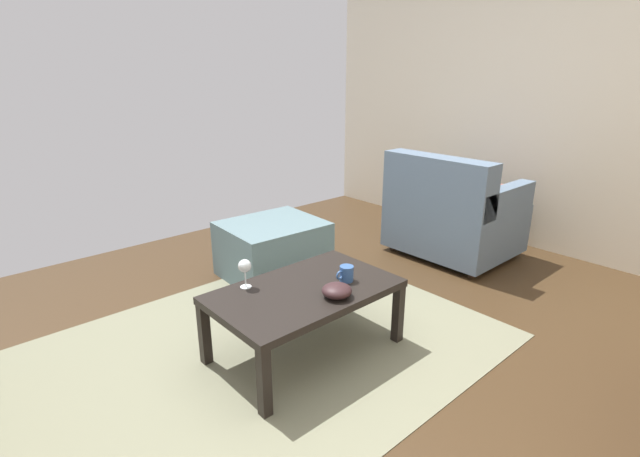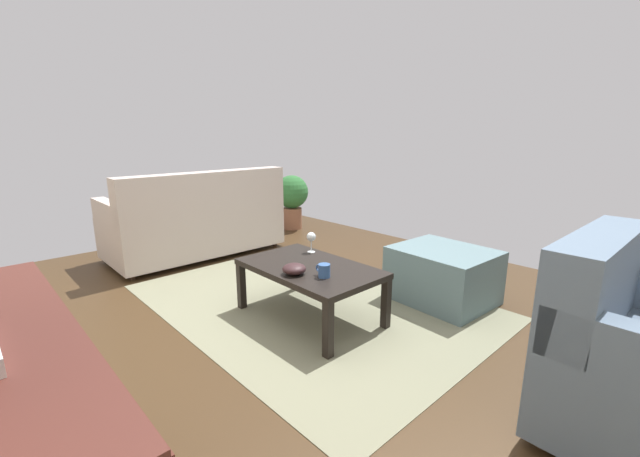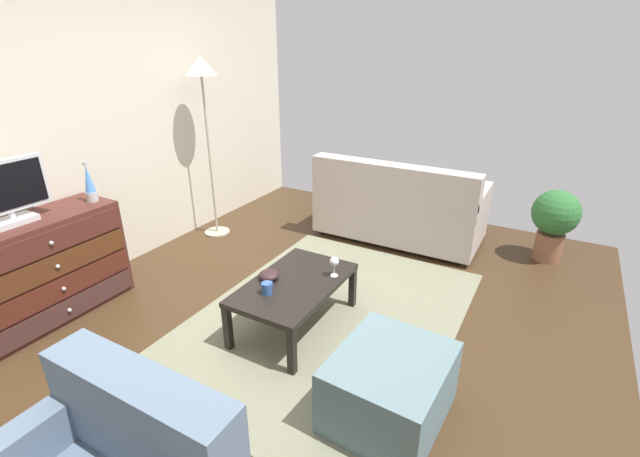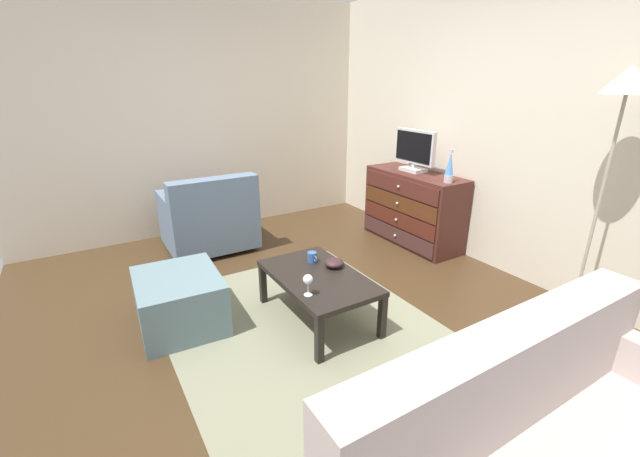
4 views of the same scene
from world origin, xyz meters
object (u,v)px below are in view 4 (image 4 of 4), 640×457
(coffee_table, at_px, (318,280))
(bowl_decorative, at_px, (334,263))
(tv, at_px, (414,150))
(mug, at_px, (312,257))
(lava_lamp, at_px, (450,168))
(dresser, at_px, (413,208))
(ottoman, at_px, (180,301))
(armchair, at_px, (210,219))
(wine_glass, at_px, (308,280))
(standing_lamp, at_px, (623,108))

(coffee_table, relative_size, bowl_decorative, 6.37)
(tv, height_order, coffee_table, tv)
(mug, bearing_deg, tv, 111.77)
(lava_lamp, bearing_deg, dresser, 175.03)
(ottoman, bearing_deg, armchair, 154.05)
(lava_lamp, relative_size, bowl_decorative, 2.15)
(lava_lamp, height_order, mug, lava_lamp)
(lava_lamp, bearing_deg, tv, 173.30)
(dresser, relative_size, armchair, 1.32)
(coffee_table, distance_m, bowl_decorative, 0.21)
(lava_lamp, xyz_separation_m, ottoman, (-0.15, -2.66, -0.76))
(ottoman, bearing_deg, lava_lamp, 86.84)
(coffee_table, height_order, wine_glass, wine_glass)
(standing_lamp, bearing_deg, bowl_decorative, -125.97)
(armchair, height_order, standing_lamp, standing_lamp)
(standing_lamp, bearing_deg, armchair, -145.18)
(wine_glass, xyz_separation_m, bowl_decorative, (-0.28, 0.40, -0.08))
(bowl_decorative, height_order, armchair, armchair)
(coffee_table, relative_size, standing_lamp, 0.52)
(bowl_decorative, relative_size, standing_lamp, 0.08)
(coffee_table, distance_m, armchair, 1.85)
(dresser, relative_size, ottoman, 1.72)
(lava_lamp, height_order, ottoman, lava_lamp)
(bowl_decorative, bearing_deg, lava_lamp, 100.13)
(tv, distance_m, standing_lamp, 2.04)
(armchair, bearing_deg, ottoman, -25.95)
(dresser, bearing_deg, ottoman, -82.54)
(mug, xyz_separation_m, bowl_decorative, (0.17, 0.10, -0.01))
(dresser, height_order, coffee_table, dresser)
(mug, relative_size, armchair, 0.13)
(lava_lamp, relative_size, mug, 2.89)
(mug, bearing_deg, lava_lamp, 93.68)
(dresser, relative_size, bowl_decorative, 7.82)
(coffee_table, bearing_deg, armchair, -171.01)
(armchair, relative_size, ottoman, 1.30)
(tv, xyz_separation_m, lava_lamp, (0.58, -0.07, -0.09))
(wine_glass, relative_size, standing_lamp, 0.08)
(wine_glass, bearing_deg, coffee_table, 136.10)
(coffee_table, xyz_separation_m, armchair, (-1.83, -0.29, 0.01))
(tv, height_order, lava_lamp, tv)
(wine_glass, relative_size, ottoman, 0.22)
(dresser, height_order, bowl_decorative, dresser)
(bowl_decorative, bearing_deg, wine_glass, -54.78)
(wine_glass, bearing_deg, mug, 146.66)
(coffee_table, xyz_separation_m, ottoman, (-0.48, -0.94, -0.13))
(lava_lamp, relative_size, armchair, 0.36)
(standing_lamp, bearing_deg, lava_lamp, 179.79)
(tv, xyz_separation_m, wine_glass, (1.13, -2.00, -0.56))
(mug, bearing_deg, coffee_table, -19.57)
(tv, relative_size, mug, 5.04)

